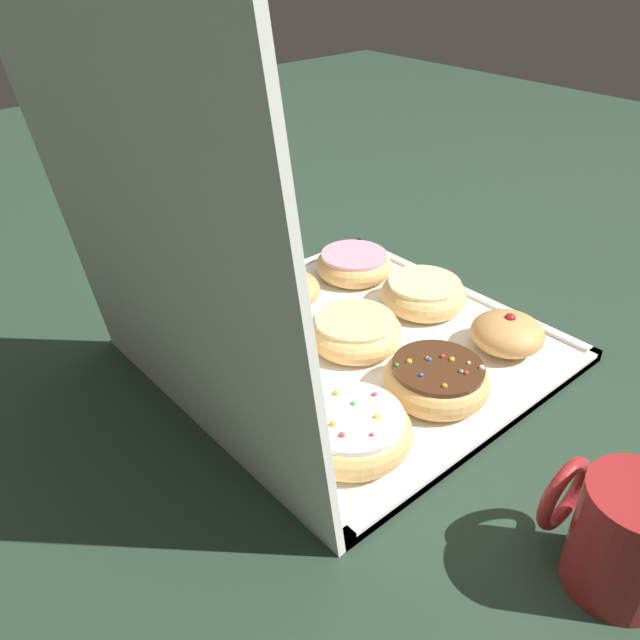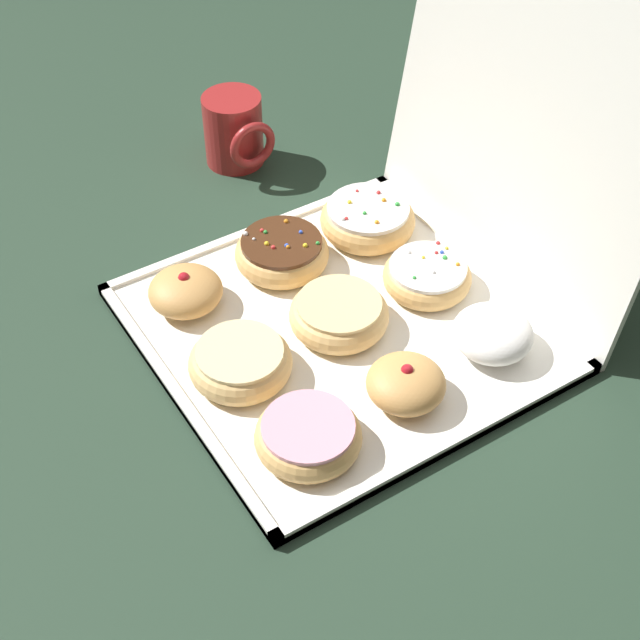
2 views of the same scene
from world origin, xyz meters
TOP-DOWN VIEW (x-y plane):
  - ground_plane at (0.00, 0.00)m, footprint 3.00×3.00m
  - donut_box at (0.00, 0.00)m, footprint 0.42×0.42m
  - box_lid_open at (0.00, 0.25)m, footprint 0.42×0.07m
  - jelly_filled_donut_0 at (-0.13, -0.13)m, footprint 0.09×0.09m
  - glazed_ring_donut_1 at (0.01, -0.13)m, footprint 0.11×0.11m
  - pink_frosted_donut_2 at (0.13, -0.12)m, footprint 0.11×0.11m
  - sprinkle_donut_3 at (-0.13, 0.00)m, footprint 0.12×0.12m
  - glazed_ring_donut_4 at (-0.00, 0.00)m, footprint 0.12×0.12m
  - jelly_filled_donut_5 at (0.13, -0.00)m, footprint 0.09×0.09m
  - sprinkle_donut_6 at (-0.13, 0.13)m, footprint 0.12×0.12m
  - sprinkle_donut_7 at (-0.00, 0.13)m, footprint 0.11×0.11m
  - powdered_filled_donut_8 at (0.12, 0.13)m, footprint 0.09×0.09m
  - coffee_mug at (-0.37, 0.07)m, footprint 0.10×0.08m

SIDE VIEW (x-z plane):
  - ground_plane at x=0.00m, z-range 0.00..0.00m
  - donut_box at x=0.00m, z-range 0.00..0.01m
  - sprinkle_donut_7 at x=0.00m, z-range 0.01..0.05m
  - pink_frosted_donut_2 at x=0.13m, z-range 0.01..0.05m
  - glazed_ring_donut_4 at x=0.00m, z-range 0.01..0.05m
  - glazed_ring_donut_1 at x=0.01m, z-range 0.01..0.05m
  - sprinkle_donut_3 at x=-0.13m, z-range 0.01..0.05m
  - sprinkle_donut_6 at x=-0.13m, z-range 0.01..0.05m
  - jelly_filled_donut_0 at x=-0.13m, z-range 0.01..0.06m
  - jelly_filled_donut_5 at x=0.13m, z-range 0.01..0.06m
  - powdered_filled_donut_8 at x=0.12m, z-range 0.01..0.06m
  - coffee_mug at x=-0.37m, z-range 0.00..0.10m
  - box_lid_open at x=0.00m, z-range 0.00..0.44m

